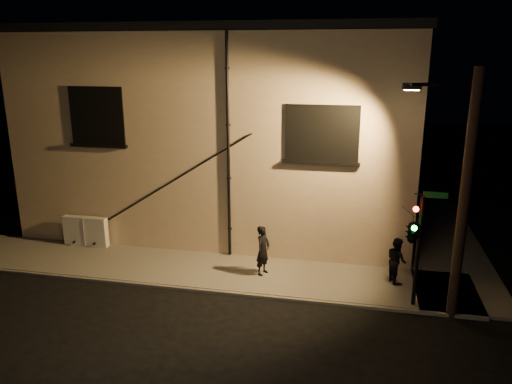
% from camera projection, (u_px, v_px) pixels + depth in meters
% --- Properties ---
extents(ground, '(90.00, 90.00, 0.00)m').
position_uv_depth(ground, '(260.00, 297.00, 16.37)').
color(ground, black).
extents(sidewalk, '(21.00, 16.00, 0.12)m').
position_uv_depth(sidewalk, '(311.00, 248.00, 20.24)').
color(sidewalk, slate).
rests_on(sidewalk, ground).
extents(building, '(16.20, 12.23, 8.80)m').
position_uv_depth(building, '(237.00, 123.00, 24.24)').
color(building, beige).
rests_on(building, ground).
extents(utility_cabinet, '(1.85, 0.31, 1.22)m').
position_uv_depth(utility_cabinet, '(86.00, 231.00, 20.26)').
color(utility_cabinet, silver).
rests_on(utility_cabinet, sidewalk).
extents(pedestrian_a, '(0.62, 0.76, 1.79)m').
position_uv_depth(pedestrian_a, '(263.00, 250.00, 17.56)').
color(pedestrian_a, black).
rests_on(pedestrian_a, sidewalk).
extents(pedestrian_b, '(0.85, 0.94, 1.59)m').
position_uv_depth(pedestrian_b, '(397.00, 260.00, 16.99)').
color(pedestrian_b, black).
rests_on(pedestrian_b, sidewalk).
extents(traffic_signal, '(1.41, 2.17, 3.68)m').
position_uv_depth(traffic_signal, '(413.00, 230.00, 14.92)').
color(traffic_signal, black).
rests_on(traffic_signal, sidewalk).
extents(streetlamp_pole, '(2.03, 1.39, 7.40)m').
position_uv_depth(streetlamp_pole, '(462.00, 192.00, 14.22)').
color(streetlamp_pole, black).
rests_on(streetlamp_pole, ground).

